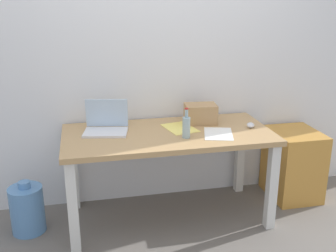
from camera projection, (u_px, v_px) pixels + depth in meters
ground_plane at (168, 216)px, 3.33m from camera, size 8.00×8.00×0.00m
back_wall at (157, 51)px, 3.33m from camera, size 5.20×0.08×2.60m
desk at (168, 144)px, 3.13m from camera, size 1.60×0.76×0.74m
laptop_left at (106, 125)px, 3.09m from camera, size 0.37×0.30×0.24m
beer_bottle at (186, 126)px, 2.96m from camera, size 0.06×0.06×0.23m
computer_mouse at (251, 125)px, 3.21m from camera, size 0.09×0.12×0.03m
cardboard_box at (201, 114)px, 3.30m from camera, size 0.27×0.20×0.16m
paper_sheet_front_right at (218, 134)px, 3.06m from camera, size 0.28×0.34×0.00m
paper_sheet_near_back at (180, 128)px, 3.19m from camera, size 0.27×0.34×0.00m
water_cooler_jug at (27, 209)px, 3.07m from camera, size 0.25×0.25×0.42m
filing_cabinet at (293, 164)px, 3.59m from camera, size 0.40×0.48×0.61m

